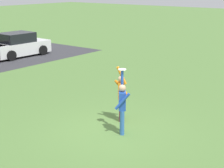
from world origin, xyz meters
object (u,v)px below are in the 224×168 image
object	(u,v)px
person_defender	(121,94)
parked_car_white	(18,45)
person_catcher	(122,105)
frisbee_disc	(122,69)

from	to	relation	value
person_defender	parked_car_white	world-z (taller)	person_defender
person_catcher	person_defender	bearing A→B (deg)	0.00
person_catcher	person_defender	xyz separation A→B (m)	(0.90, 0.70, -0.00)
person_catcher	person_defender	world-z (taller)	person_catcher
person_catcher	frisbee_disc	xyz separation A→B (m)	(0.18, 0.14, 1.11)
frisbee_disc	parked_car_white	world-z (taller)	frisbee_disc
person_catcher	parked_car_white	distance (m)	14.58
person_catcher	person_defender	distance (m)	1.14
parked_car_white	person_catcher	bearing A→B (deg)	-113.49
person_catcher	parked_car_white	size ratio (longest dim) A/B	0.50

